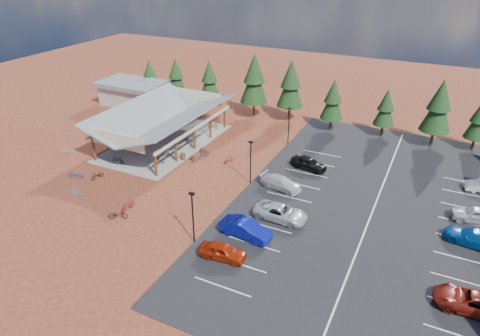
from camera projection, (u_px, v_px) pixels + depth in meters
ground at (203, 181)px, 48.50m from camera, size 140.00×140.00×0.00m
asphalt_lot at (374, 207)px, 43.64m from camera, size 27.00×44.00×0.04m
concrete_pad at (166, 143)px, 57.97m from camera, size 10.60×18.60×0.10m
bike_pavilion at (163, 116)px, 56.23m from camera, size 11.65×19.40×4.97m
outbuilding at (133, 93)px, 71.30m from camera, size 11.00×7.00×3.90m
lamp_post_0 at (193, 214)px, 37.21m from camera, size 0.50×0.25×5.14m
lamp_post_1 at (251, 159)px, 46.77m from camera, size 0.50×0.25×5.14m
lamp_post_2 at (289, 123)px, 56.33m from camera, size 0.50×0.25×5.14m
trash_bin_0 at (183, 157)px, 53.11m from camera, size 0.60×0.60×0.90m
trash_bin_1 at (194, 158)px, 52.84m from camera, size 0.60×0.60×0.90m
pine_0 at (150, 75)px, 73.33m from camera, size 2.89×2.89×6.72m
pine_1 at (176, 76)px, 71.13m from camera, size 3.24×3.24×7.54m
pine_2 at (210, 79)px, 68.60m from camera, size 3.35×3.35×7.81m
pine_3 at (254, 79)px, 64.33m from camera, size 4.22×4.22×9.83m
pine_4 at (291, 84)px, 63.20m from camera, size 3.96×3.96×9.22m
pine_5 at (333, 99)px, 60.02m from camera, size 3.24×3.24×7.54m
pine_6 at (386, 107)px, 58.42m from camera, size 2.92×2.92×6.79m
pine_7 at (439, 106)px, 54.72m from camera, size 3.90×3.90×9.08m
pine_8 at (480, 119)px, 54.18m from camera, size 2.97×2.97×6.92m
bike_0 at (118, 160)px, 52.15m from camera, size 1.72×0.74×0.88m
bike_1 at (137, 144)px, 56.26m from camera, size 1.68×0.60×0.99m
bike_2 at (164, 130)px, 60.50m from camera, size 1.81×0.76×0.93m
bike_3 at (167, 122)px, 62.97m from camera, size 1.89×1.06×1.09m
bike_4 at (160, 158)px, 52.51m from camera, size 1.77×1.07×0.88m
bike_5 at (170, 153)px, 53.68m from camera, size 1.74×0.78×1.01m
bike_6 at (190, 139)px, 57.70m from camera, size 1.74×0.89×0.87m
bike_7 at (213, 126)px, 61.91m from camera, size 1.78×0.83×1.03m
bike_8 at (97, 175)px, 48.87m from camera, size 0.87×1.74×0.87m
bike_9 at (67, 150)px, 54.68m from camera, size 1.66×1.21×0.99m
bike_10 at (76, 174)px, 49.02m from camera, size 1.77×1.20×0.88m
bike_11 at (128, 205)px, 42.95m from camera, size 0.72×1.91×1.12m
bike_12 at (118, 215)px, 41.59m from camera, size 1.94×1.50×0.98m
bike_13 at (77, 193)px, 45.39m from camera, size 1.52×0.53×0.90m
bike_14 at (203, 155)px, 53.50m from camera, size 1.13×1.81×0.90m
bike_15 at (229, 160)px, 52.38m from camera, size 1.02×1.60×0.93m
bike_16 at (204, 151)px, 54.77m from camera, size 1.60×0.64×0.82m
car_0 at (223, 251)px, 36.20m from camera, size 4.25×2.08×1.40m
car_1 at (245, 229)px, 38.90m from camera, size 5.05×2.16×1.62m
car_2 at (281, 213)px, 41.40m from camera, size 5.34×2.57×1.47m
car_3 at (281, 183)px, 46.72m from camera, size 4.99×2.72×1.37m
car_4 at (309, 163)px, 50.81m from camera, size 4.64×2.62×1.49m
car_6 at (472, 302)px, 31.00m from camera, size 5.38×2.59×1.48m
car_7 at (475, 238)px, 37.81m from camera, size 5.45×2.89×1.50m
car_8 at (476, 215)px, 41.04m from camera, size 4.72×2.45×1.53m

